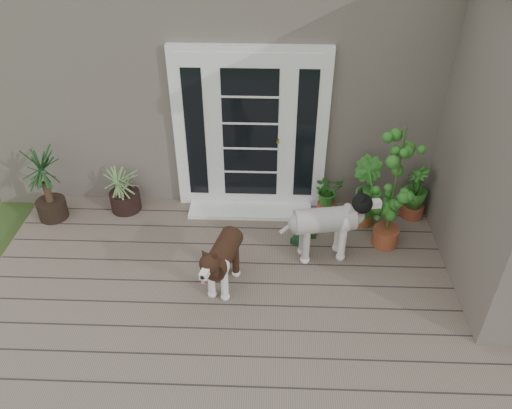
{
  "coord_description": "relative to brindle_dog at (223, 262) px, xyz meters",
  "views": [
    {
      "loc": [
        0.07,
        -3.0,
        4.11
      ],
      "look_at": [
        -0.1,
        1.75,
        0.7
      ],
      "focal_mm": 35.6,
      "sensor_mm": 36.0,
      "label": 1
    }
  ],
  "objects": [
    {
      "name": "clog_left",
      "position": [
        1.01,
        0.96,
        -0.3
      ],
      "size": [
        0.14,
        0.28,
        0.08
      ],
      "primitive_type": null,
      "rotation": [
        0.0,
        0.0,
        0.03
      ],
      "color": "#163916",
      "rests_on": "deck"
    },
    {
      "name": "door_unit",
      "position": [
        0.22,
        1.58,
        0.73
      ],
      "size": [
        1.9,
        0.14,
        2.15
      ],
      "primitive_type": "cube",
      "color": "white",
      "rests_on": "deck"
    },
    {
      "name": "brindle_dog",
      "position": [
        0.0,
        0.0,
        0.0
      ],
      "size": [
        0.55,
        0.89,
        0.69
      ],
      "primitive_type": null,
      "rotation": [
        0.0,
        0.0,
        2.89
      ],
      "color": "#372014",
      "rests_on": "deck"
    },
    {
      "name": "herb_c",
      "position": [
        2.33,
        1.38,
        -0.05
      ],
      "size": [
        0.39,
        0.39,
        0.59
      ],
      "primitive_type": "imported",
      "rotation": [
        0.0,
        0.0,
        4.74
      ],
      "color": "#19581E",
      "rests_on": "deck"
    },
    {
      "name": "white_dog",
      "position": [
        1.1,
        0.54,
        0.04
      ],
      "size": [
        0.98,
        0.55,
        0.77
      ],
      "primitive_type": null,
      "rotation": [
        0.0,
        0.0,
        -1.4
      ],
      "color": "silver",
      "rests_on": "deck"
    },
    {
      "name": "door_step",
      "position": [
        0.22,
        1.38,
        -0.32
      ],
      "size": [
        1.6,
        0.4,
        0.05
      ],
      "primitive_type": "cube",
      "color": "white",
      "rests_on": "deck"
    },
    {
      "name": "house_main",
      "position": [
        0.42,
        3.63,
        1.09
      ],
      "size": [
        7.4,
        4.0,
        3.1
      ],
      "primitive_type": "cube",
      "color": "#665E54",
      "rests_on": "ground"
    },
    {
      "name": "sapling",
      "position": [
        1.88,
        0.78,
        0.47
      ],
      "size": [
        0.64,
        0.64,
        1.63
      ],
      "primitive_type": null,
      "rotation": [
        0.0,
        0.0,
        -0.42
      ],
      "color": "#205819",
      "rests_on": "deck"
    },
    {
      "name": "herb_b",
      "position": [
        1.67,
        1.21,
        -0.0
      ],
      "size": [
        0.64,
        0.64,
        0.68
      ],
      "primitive_type": "imported",
      "rotation": [
        0.0,
        0.0,
        2.21
      ],
      "color": "#1C651E",
      "rests_on": "deck"
    },
    {
      "name": "yucca",
      "position": [
        -2.33,
        1.17,
        0.16
      ],
      "size": [
        0.86,
        0.86,
        1.01
      ],
      "primitive_type": null,
      "rotation": [
        0.0,
        0.0,
        0.27
      ],
      "color": "#113415",
      "rests_on": "deck"
    },
    {
      "name": "deck",
      "position": [
        0.42,
        -0.62,
        -0.4
      ],
      "size": [
        6.2,
        4.6,
        0.12
      ],
      "primitive_type": "cube",
      "color": "#6B5B4C",
      "rests_on": "ground"
    },
    {
      "name": "clog_right",
      "position": [
        0.86,
        0.83,
        -0.29
      ],
      "size": [
        0.31,
        0.37,
        0.1
      ],
      "primitive_type": null,
      "rotation": [
        0.0,
        0.0,
        -0.55
      ],
      "color": "black",
      "rests_on": "deck"
    },
    {
      "name": "herb_a",
      "position": [
        1.22,
        1.38,
        -0.1
      ],
      "size": [
        0.49,
        0.49,
        0.48
      ],
      "primitive_type": "imported",
      "rotation": [
        0.0,
        0.0,
        0.37
      ],
      "color": "#28601B",
      "rests_on": "deck"
    },
    {
      "name": "spider_plant",
      "position": [
        -1.43,
        1.38,
        0.0
      ],
      "size": [
        0.77,
        0.77,
        0.7
      ],
      "primitive_type": null,
      "rotation": [
        0.0,
        0.0,
        0.2
      ],
      "color": "#8EB770",
      "rests_on": "deck"
    }
  ]
}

